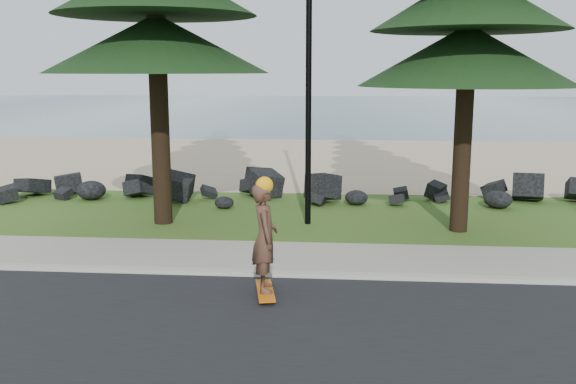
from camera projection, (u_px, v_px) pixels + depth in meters
The scene contains 9 objects.
ground at pixel (299, 263), 12.34m from camera, with size 160.00×160.00×0.00m, color #355D1D.
road at pixel (275, 369), 7.94m from camera, with size 160.00×7.00×0.02m, color black.
kerb at pixel (296, 275), 11.45m from camera, with size 160.00×0.20×0.10m, color #AAA499.
sidewalk at pixel (300, 258), 12.53m from camera, with size 160.00×2.00×0.08m, color #9E9784.
beach_sand at pixel (322, 159), 26.54m from camera, with size 160.00×15.00×0.01m, color tan.
ocean at pixel (334, 108), 62.26m from camera, with size 160.00×58.00×0.01m, color #314C5E.
seawall_boulders at pixel (312, 203), 17.83m from camera, with size 60.00×2.40×1.10m, color black, non-canonical shape.
lamp_post at pixel (309, 48), 14.70m from camera, with size 0.25×0.14×8.14m.
skateboarder at pixel (265, 238), 10.31m from camera, with size 0.53×1.09×1.97m.
Camera 1 is at (0.78, -11.85, 3.65)m, focal length 40.00 mm.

